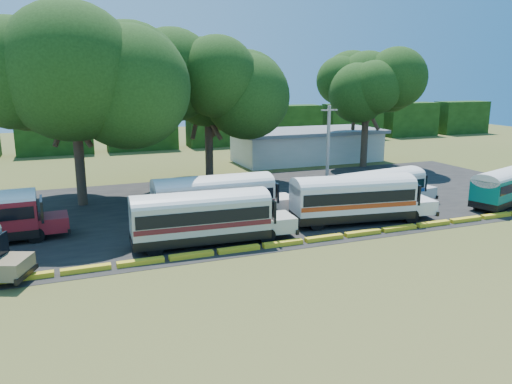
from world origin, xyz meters
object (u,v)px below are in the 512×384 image
object	(u,v)px
bus_cream_west	(204,215)
tree_west	(72,68)
bus_white_red	(355,196)
bus_teal	(507,184)

from	to	relation	value
bus_cream_west	tree_west	bearing A→B (deg)	119.54
bus_white_red	bus_teal	distance (m)	14.65
bus_teal	tree_west	world-z (taller)	tree_west
bus_cream_west	bus_white_red	size ratio (longest dim) A/B	0.97
bus_white_red	tree_west	bearing A→B (deg)	152.59
bus_white_red	bus_teal	world-z (taller)	bus_white_red
bus_teal	bus_white_red	bearing A→B (deg)	160.43
bus_white_red	tree_west	world-z (taller)	tree_west
bus_white_red	bus_teal	xyz separation A→B (m)	(14.65, -0.20, -0.23)
bus_cream_west	bus_teal	world-z (taller)	bus_cream_west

